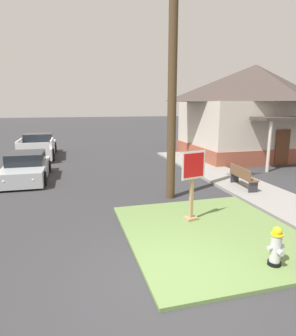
{
  "coord_description": "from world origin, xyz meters",
  "views": [
    {
      "loc": [
        -1.71,
        -4.9,
        3.41
      ],
      "look_at": [
        0.7,
        4.04,
        1.39
      ],
      "focal_mm": 31.14,
      "sensor_mm": 36.0,
      "label": 1
    }
  ],
  "objects_px": {
    "fire_hydrant": "(276,247)",
    "utility_pole": "(173,67)",
    "manhole_cover": "(154,230)",
    "street_bench": "(242,176)",
    "pickup_truck_white": "(38,148)",
    "parked_sedan_silver": "(26,168)",
    "stop_sign": "(192,186)"
  },
  "relations": [
    {
      "from": "pickup_truck_white",
      "to": "utility_pole",
      "type": "xyz_separation_m",
      "value": [
        5.6,
        -10.61,
        4.04
      ]
    },
    {
      "from": "manhole_cover",
      "to": "utility_pole",
      "type": "relative_size",
      "value": 0.08
    },
    {
      "from": "manhole_cover",
      "to": "street_bench",
      "type": "height_order",
      "value": "street_bench"
    },
    {
      "from": "parked_sedan_silver",
      "to": "manhole_cover",
      "type": "bearing_deg",
      "value": -59.27
    },
    {
      "from": "parked_sedan_silver",
      "to": "utility_pole",
      "type": "relative_size",
      "value": 0.47
    },
    {
      "from": "manhole_cover",
      "to": "pickup_truck_white",
      "type": "bearing_deg",
      "value": 107.59
    },
    {
      "from": "pickup_truck_white",
      "to": "street_bench",
      "type": "relative_size",
      "value": 3.22
    },
    {
      "from": "utility_pole",
      "to": "stop_sign",
      "type": "bearing_deg",
      "value": -94.75
    },
    {
      "from": "stop_sign",
      "to": "pickup_truck_white",
      "type": "bearing_deg",
      "value": 112.55
    },
    {
      "from": "fire_hydrant",
      "to": "stop_sign",
      "type": "relative_size",
      "value": 0.42
    },
    {
      "from": "manhole_cover",
      "to": "street_bench",
      "type": "distance_m",
      "value": 5.37
    },
    {
      "from": "fire_hydrant",
      "to": "manhole_cover",
      "type": "height_order",
      "value": "fire_hydrant"
    },
    {
      "from": "utility_pole",
      "to": "parked_sedan_silver",
      "type": "bearing_deg",
      "value": 141.95
    },
    {
      "from": "manhole_cover",
      "to": "utility_pole",
      "type": "bearing_deg",
      "value": 62.04
    },
    {
      "from": "parked_sedan_silver",
      "to": "pickup_truck_white",
      "type": "bearing_deg",
      "value": 90.47
    },
    {
      "from": "parked_sedan_silver",
      "to": "street_bench",
      "type": "relative_size",
      "value": 2.48
    },
    {
      "from": "stop_sign",
      "to": "utility_pole",
      "type": "relative_size",
      "value": 0.23
    },
    {
      "from": "stop_sign",
      "to": "parked_sedan_silver",
      "type": "height_order",
      "value": "stop_sign"
    },
    {
      "from": "manhole_cover",
      "to": "pickup_truck_white",
      "type": "xyz_separation_m",
      "value": [
        -4.2,
        13.24,
        0.61
      ]
    },
    {
      "from": "manhole_cover",
      "to": "utility_pole",
      "type": "height_order",
      "value": "utility_pole"
    },
    {
      "from": "fire_hydrant",
      "to": "street_bench",
      "type": "bearing_deg",
      "value": 63.81
    },
    {
      "from": "street_bench",
      "to": "utility_pole",
      "type": "relative_size",
      "value": 0.19
    },
    {
      "from": "pickup_truck_white",
      "to": "utility_pole",
      "type": "relative_size",
      "value": 0.61
    },
    {
      "from": "pickup_truck_white",
      "to": "street_bench",
      "type": "bearing_deg",
      "value": -50.05
    },
    {
      "from": "parked_sedan_silver",
      "to": "pickup_truck_white",
      "type": "height_order",
      "value": "pickup_truck_white"
    },
    {
      "from": "pickup_truck_white",
      "to": "utility_pole",
      "type": "distance_m",
      "value": 12.65
    },
    {
      "from": "street_bench",
      "to": "utility_pole",
      "type": "bearing_deg",
      "value": -176.74
    },
    {
      "from": "street_bench",
      "to": "pickup_truck_white",
      "type": "bearing_deg",
      "value": 129.95
    },
    {
      "from": "parked_sedan_silver",
      "to": "pickup_truck_white",
      "type": "xyz_separation_m",
      "value": [
        -0.05,
        6.26,
        0.08
      ]
    },
    {
      "from": "parked_sedan_silver",
      "to": "pickup_truck_white",
      "type": "distance_m",
      "value": 6.27
    },
    {
      "from": "utility_pole",
      "to": "manhole_cover",
      "type": "bearing_deg",
      "value": -117.96
    },
    {
      "from": "fire_hydrant",
      "to": "utility_pole",
      "type": "bearing_deg",
      "value": 95.69
    }
  ]
}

